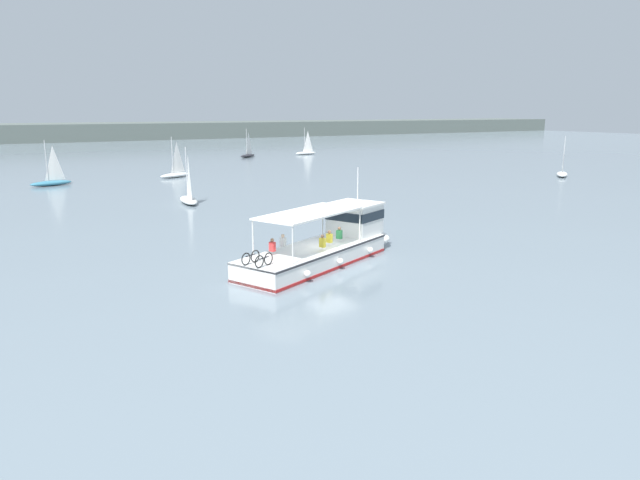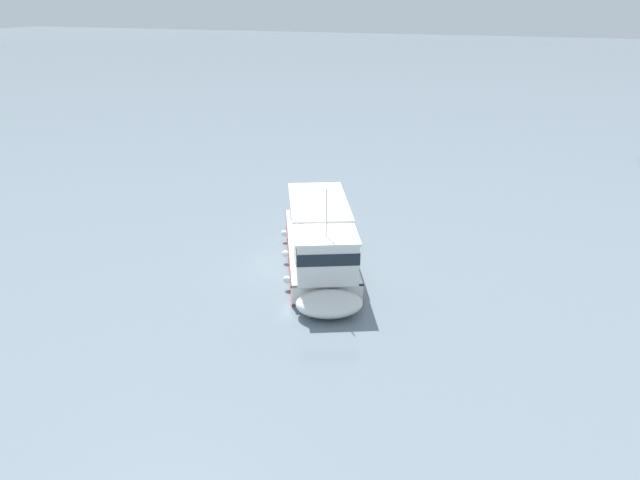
# 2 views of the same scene
# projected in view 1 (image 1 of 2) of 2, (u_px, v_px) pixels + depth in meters

# --- Properties ---
(ground_plane) EXTENTS (400.00, 400.00, 0.00)m
(ground_plane) POSITION_uv_depth(u_px,v_px,m) (331.00, 264.00, 33.53)
(ground_plane) COLOR slate
(distant_shoreline) EXTENTS (400.00, 28.00, 4.96)m
(distant_shoreline) POSITION_uv_depth(u_px,v_px,m) (50.00, 132.00, 169.14)
(distant_shoreline) COLOR #515B56
(distant_shoreline) RESTS_ON ground
(ferry_main) EXTENTS (12.84, 8.08, 5.32)m
(ferry_main) POSITION_uv_depth(u_px,v_px,m) (330.00, 243.00, 34.37)
(ferry_main) COLOR white
(ferry_main) RESTS_ON ground
(sailboat_near_starboard) EXTENTS (4.64, 4.07, 5.40)m
(sailboat_near_starboard) POSITION_uv_depth(u_px,v_px,m) (562.00, 172.00, 77.90)
(sailboat_near_starboard) COLOR white
(sailboat_near_starboard) RESTS_ON ground
(sailboat_horizon_west) EXTENTS (4.91, 1.84, 5.40)m
(sailboat_horizon_west) POSITION_uv_depth(u_px,v_px,m) (306.00, 152.00, 116.60)
(sailboat_horizon_west) COLOR white
(sailboat_horizon_west) RESTS_ON ground
(sailboat_far_right) EXTENTS (4.95, 3.26, 5.40)m
(sailboat_far_right) POSITION_uv_depth(u_px,v_px,m) (175.00, 173.00, 76.87)
(sailboat_far_right) COLOR white
(sailboat_far_right) RESTS_ON ground
(sailboat_near_port) EXTENTS (4.67, 4.02, 5.40)m
(sailboat_near_port) POSITION_uv_depth(u_px,v_px,m) (248.00, 154.00, 109.76)
(sailboat_near_port) COLOR #232328
(sailboat_near_port) RESTS_ON ground
(sailboat_horizon_east) EXTENTS (5.00, 2.60, 5.40)m
(sailboat_horizon_east) POSITION_uv_depth(u_px,v_px,m) (51.00, 181.00, 68.42)
(sailboat_horizon_east) COLOR teal
(sailboat_horizon_east) RESTS_ON ground
(sailboat_mid_channel) EXTENTS (1.93, 4.93, 5.40)m
(sailboat_mid_channel) POSITION_uv_depth(u_px,v_px,m) (189.00, 198.00, 55.32)
(sailboat_mid_channel) COLOR white
(sailboat_mid_channel) RESTS_ON ground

